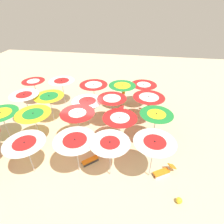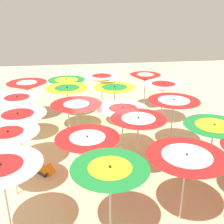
{
  "view_description": "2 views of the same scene",
  "coord_description": "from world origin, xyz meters",
  "px_view_note": "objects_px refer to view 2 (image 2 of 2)",
  "views": [
    {
      "loc": [
        3.59,
        -9.55,
        8.36
      ],
      "look_at": [
        1.83,
        1.31,
        1.05
      ],
      "focal_mm": 28.54,
      "sensor_mm": 36.0,
      "label": 1
    },
    {
      "loc": [
        10.57,
        -1.14,
        6.11
      ],
      "look_at": [
        -0.86,
        0.49,
        1.58
      ],
      "focal_mm": 43.18,
      "sensor_mm": 36.0,
      "label": 2
    }
  ],
  "objects_px": {
    "beach_umbrella_7": "(76,108)",
    "beach_umbrella_10": "(102,79)",
    "beach_umbrella_8": "(88,142)",
    "lounger_0": "(41,168)",
    "beach_umbrella_0": "(27,86)",
    "beach_umbrella_2": "(18,119)",
    "beach_umbrella_9": "(110,173)",
    "beach_umbrella_15": "(145,78)",
    "beach_umbrella_17": "(174,104)",
    "beach_umbrella_16": "(163,87)",
    "beach_umbrella_1": "(17,101)",
    "beach_umbrella_11": "(115,90)",
    "beach_umbrella_13": "(138,123)",
    "beach_umbrella_18": "(214,129)",
    "lounger_2": "(194,172)",
    "beach_umbrella_5": "(67,83)",
    "beach_umbrella_14": "(186,161)",
    "beach_umbrella_6": "(67,91)",
    "beach_umbrella_12": "(123,112)",
    "beach_umbrella_4": "(2,172)",
    "beach_umbrella_3": "(8,136)"
  },
  "relations": [
    {
      "from": "beach_umbrella_15",
      "to": "beach_umbrella_9",
      "type": "bearing_deg",
      "value": -19.51
    },
    {
      "from": "beach_umbrella_7",
      "to": "beach_umbrella_9",
      "type": "xyz_separation_m",
      "value": [
        4.71,
        0.75,
        -0.04
      ]
    },
    {
      "from": "beach_umbrella_16",
      "to": "beach_umbrella_10",
      "type": "bearing_deg",
      "value": -114.32
    },
    {
      "from": "beach_umbrella_18",
      "to": "lounger_2",
      "type": "bearing_deg",
      "value": -85.33
    },
    {
      "from": "beach_umbrella_0",
      "to": "beach_umbrella_14",
      "type": "relative_size",
      "value": 0.96
    },
    {
      "from": "lounger_2",
      "to": "beach_umbrella_15",
      "type": "bearing_deg",
      "value": 93.81
    },
    {
      "from": "beach_umbrella_1",
      "to": "beach_umbrella_11",
      "type": "bearing_deg",
      "value": 101.55
    },
    {
      "from": "beach_umbrella_12",
      "to": "lounger_0",
      "type": "distance_m",
      "value": 4.01
    },
    {
      "from": "beach_umbrella_10",
      "to": "lounger_0",
      "type": "relative_size",
      "value": 2.14
    },
    {
      "from": "beach_umbrella_12",
      "to": "lounger_2",
      "type": "distance_m",
      "value": 3.69
    },
    {
      "from": "lounger_2",
      "to": "beach_umbrella_1",
      "type": "bearing_deg",
      "value": 153.63
    },
    {
      "from": "beach_umbrella_8",
      "to": "lounger_0",
      "type": "relative_size",
      "value": 1.86
    },
    {
      "from": "beach_umbrella_0",
      "to": "lounger_0",
      "type": "relative_size",
      "value": 1.89
    },
    {
      "from": "beach_umbrella_0",
      "to": "beach_umbrella_5",
      "type": "height_order",
      "value": "beach_umbrella_5"
    },
    {
      "from": "lounger_0",
      "to": "beach_umbrella_0",
      "type": "bearing_deg",
      "value": -30.6
    },
    {
      "from": "beach_umbrella_16",
      "to": "beach_umbrella_15",
      "type": "bearing_deg",
      "value": -171.26
    },
    {
      "from": "beach_umbrella_1",
      "to": "beach_umbrella_0",
      "type": "bearing_deg",
      "value": 179.13
    },
    {
      "from": "beach_umbrella_13",
      "to": "beach_umbrella_16",
      "type": "relative_size",
      "value": 1.04
    },
    {
      "from": "beach_umbrella_9",
      "to": "beach_umbrella_15",
      "type": "height_order",
      "value": "beach_umbrella_9"
    },
    {
      "from": "beach_umbrella_1",
      "to": "beach_umbrella_6",
      "type": "xyz_separation_m",
      "value": [
        -0.8,
        2.29,
        0.15
      ]
    },
    {
      "from": "beach_umbrella_10",
      "to": "beach_umbrella_18",
      "type": "distance_m",
      "value": 7.41
    },
    {
      "from": "beach_umbrella_16",
      "to": "beach_umbrella_1",
      "type": "bearing_deg",
      "value": -81.5
    },
    {
      "from": "beach_umbrella_8",
      "to": "beach_umbrella_9",
      "type": "distance_m",
      "value": 2.22
    },
    {
      "from": "beach_umbrella_11",
      "to": "beach_umbrella_12",
      "type": "height_order",
      "value": "beach_umbrella_11"
    },
    {
      "from": "beach_umbrella_11",
      "to": "beach_umbrella_3",
      "type": "bearing_deg",
      "value": -39.05
    },
    {
      "from": "beach_umbrella_5",
      "to": "lounger_2",
      "type": "relative_size",
      "value": 1.85
    },
    {
      "from": "beach_umbrella_9",
      "to": "beach_umbrella_17",
      "type": "height_order",
      "value": "beach_umbrella_17"
    },
    {
      "from": "lounger_2",
      "to": "beach_umbrella_12",
      "type": "bearing_deg",
      "value": 141.62
    },
    {
      "from": "beach_umbrella_5",
      "to": "beach_umbrella_7",
      "type": "bearing_deg",
      "value": 5.63
    },
    {
      "from": "beach_umbrella_4",
      "to": "lounger_2",
      "type": "distance_m",
      "value": 6.97
    },
    {
      "from": "beach_umbrella_7",
      "to": "beach_umbrella_15",
      "type": "relative_size",
      "value": 1.08
    },
    {
      "from": "beach_umbrella_7",
      "to": "beach_umbrella_10",
      "type": "bearing_deg",
      "value": 161.01
    },
    {
      "from": "beach_umbrella_8",
      "to": "beach_umbrella_17",
      "type": "height_order",
      "value": "beach_umbrella_17"
    },
    {
      "from": "beach_umbrella_1",
      "to": "beach_umbrella_2",
      "type": "relative_size",
      "value": 0.95
    },
    {
      "from": "beach_umbrella_11",
      "to": "beach_umbrella_18",
      "type": "distance_m",
      "value": 5.78
    },
    {
      "from": "beach_umbrella_8",
      "to": "lounger_0",
      "type": "xyz_separation_m",
      "value": [
        -1.44,
        -1.79,
        -1.77
      ]
    },
    {
      "from": "beach_umbrella_2",
      "to": "beach_umbrella_6",
      "type": "distance_m",
      "value": 3.73
    },
    {
      "from": "beach_umbrella_9",
      "to": "beach_umbrella_17",
      "type": "distance_m",
      "value": 5.89
    },
    {
      "from": "beach_umbrella_4",
      "to": "beach_umbrella_8",
      "type": "relative_size",
      "value": 1.17
    },
    {
      "from": "beach_umbrella_7",
      "to": "beach_umbrella_17",
      "type": "height_order",
      "value": "beach_umbrella_7"
    },
    {
      "from": "beach_umbrella_11",
      "to": "beach_umbrella_17",
      "type": "relative_size",
      "value": 0.96
    },
    {
      "from": "beach_umbrella_2",
      "to": "beach_umbrella_9",
      "type": "bearing_deg",
      "value": 35.86
    },
    {
      "from": "beach_umbrella_0",
      "to": "beach_umbrella_3",
      "type": "distance_m",
      "value": 6.99
    },
    {
      "from": "beach_umbrella_4",
      "to": "beach_umbrella_0",
      "type": "bearing_deg",
      "value": -175.32
    },
    {
      "from": "beach_umbrella_15",
      "to": "beach_umbrella_1",
      "type": "bearing_deg",
      "value": -63.61
    },
    {
      "from": "beach_umbrella_18",
      "to": "lounger_2",
      "type": "distance_m",
      "value": 1.85
    },
    {
      "from": "beach_umbrella_11",
      "to": "beach_umbrella_15",
      "type": "distance_m",
      "value": 3.42
    },
    {
      "from": "beach_umbrella_3",
      "to": "lounger_2",
      "type": "bearing_deg",
      "value": 91.36
    },
    {
      "from": "beach_umbrella_2",
      "to": "beach_umbrella_10",
      "type": "bearing_deg",
      "value": 143.26
    },
    {
      "from": "beach_umbrella_2",
      "to": "beach_umbrella_17",
      "type": "relative_size",
      "value": 1.0
    }
  ]
}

